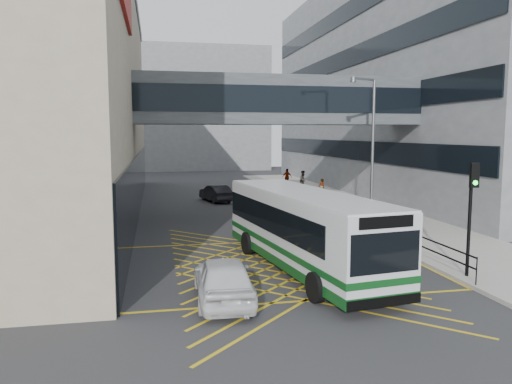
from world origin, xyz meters
TOP-DOWN VIEW (x-y plane):
  - ground at (0.00, 0.00)m, footprint 120.00×120.00m
  - building_right at (23.98, 24.00)m, footprint 24.09×44.00m
  - building_far at (-2.00, 60.00)m, footprint 28.00×16.00m
  - skybridge at (3.00, 12.00)m, footprint 20.00×4.10m
  - pavement at (9.00, 15.00)m, footprint 6.00×54.00m
  - box_junction at (0.00, 0.00)m, footprint 12.00×9.00m
  - bus at (0.94, -0.79)m, footprint 4.16×11.50m
  - car_white at (-2.69, -4.00)m, footprint 2.14×4.88m
  - car_dark at (-0.09, 19.92)m, footprint 2.73×4.57m
  - car_silver at (4.01, 13.89)m, footprint 2.11×4.77m
  - traffic_light at (6.50, -3.53)m, footprint 0.33×0.50m
  - street_lamp at (6.81, 6.03)m, footprint 1.79×0.95m
  - litter_bin at (6.33, 1.03)m, footprint 0.49×0.49m
  - kerb_railings at (6.15, 1.78)m, footprint 0.05×12.54m
  - bollards at (6.25, 15.00)m, footprint 0.14×10.14m
  - pedestrian_a at (8.46, 18.90)m, footprint 0.73×0.60m
  - pedestrian_b at (8.94, 25.64)m, footprint 0.99×0.82m
  - pedestrian_c at (8.20, 28.75)m, footprint 1.11×1.03m

SIDE VIEW (x-z plane):
  - ground at x=0.00m, z-range 0.00..0.00m
  - box_junction at x=0.00m, z-range 0.00..0.01m
  - pavement at x=9.00m, z-range 0.00..0.16m
  - litter_bin at x=6.33m, z-range 0.16..1.00m
  - bollards at x=6.25m, z-range 0.16..1.06m
  - car_dark at x=-0.09m, z-range 0.00..1.34m
  - car_silver at x=4.01m, z-range 0.00..1.47m
  - car_white at x=-2.69m, z-range 0.00..1.53m
  - kerb_railings at x=6.15m, z-range 0.38..1.38m
  - pedestrian_a at x=8.46m, z-range 0.16..1.76m
  - pedestrian_c at x=8.20m, z-range 0.16..1.90m
  - pedestrian_b at x=8.94m, z-range 0.16..1.91m
  - bus at x=0.94m, z-range 0.11..3.27m
  - traffic_light at x=6.50m, z-range 0.80..5.02m
  - street_lamp at x=6.81m, z-range 0.73..8.93m
  - skybridge at x=3.00m, z-range 6.00..9.00m
  - building_far at x=-2.00m, z-range 0.00..18.00m
  - building_right at x=23.98m, z-range 0.00..20.00m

